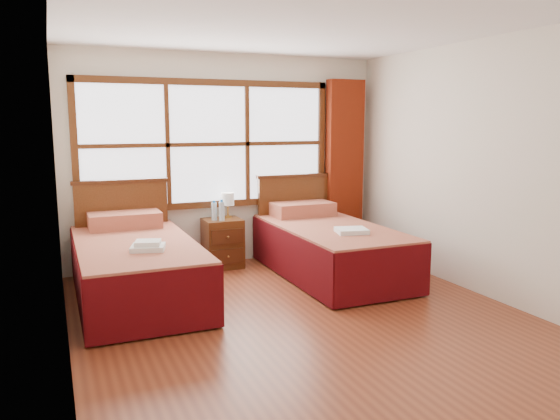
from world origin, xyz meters
name	(u,v)px	position (x,y,z in m)	size (l,w,h in m)	color
floor	(303,318)	(0.00, 0.00, 0.00)	(4.50, 4.50, 0.00)	brown
ceiling	(305,22)	(0.00, 0.00, 2.60)	(4.50, 4.50, 0.00)	white
wall_back	(227,160)	(0.00, 2.25, 1.30)	(4.00, 4.00, 0.00)	silver
wall_left	(59,187)	(-2.00, 0.00, 1.30)	(4.50, 4.50, 0.00)	silver
wall_right	(482,169)	(2.00, 0.00, 1.30)	(4.50, 4.50, 0.00)	silver
window	(208,144)	(-0.25, 2.21, 1.50)	(3.16, 0.06, 1.56)	white
curtain	(344,167)	(1.60, 2.11, 1.17)	(0.50, 0.16, 2.30)	maroon
bed_left	(135,265)	(-1.32, 1.20, 0.34)	(1.15, 2.22, 1.12)	#421F0D
bed_right	(328,246)	(0.89, 1.20, 0.33)	(1.13, 2.19, 1.10)	#421F0D
nightstand	(223,243)	(-0.15, 1.99, 0.30)	(0.45, 0.44, 0.60)	#522A12
towels_left	(148,246)	(-1.26, 0.72, 0.64)	(0.36, 0.34, 0.09)	white
towels_right	(352,231)	(0.91, 0.70, 0.61)	(0.38, 0.35, 0.05)	white
lamp	(228,200)	(-0.05, 2.10, 0.82)	(0.16, 0.16, 0.31)	gold
bottle_near	(214,211)	(-0.26, 1.97, 0.71)	(0.06, 0.06, 0.24)	silver
bottle_far	(222,211)	(-0.18, 1.91, 0.72)	(0.07, 0.07, 0.26)	silver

